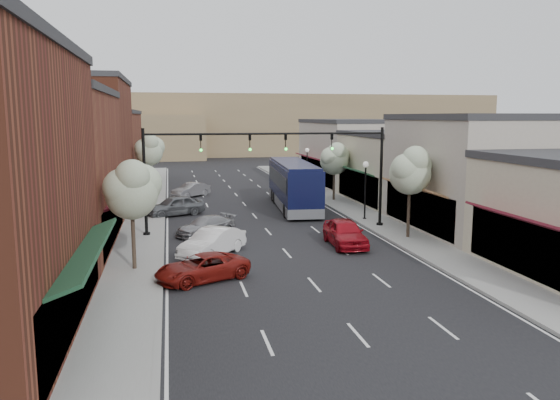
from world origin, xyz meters
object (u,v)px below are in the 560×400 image
tree_left_near (132,188)px  lamp_post_far (307,162)px  signal_mast_right (349,162)px  parked_car_a (202,268)px  lamp_post_near (365,181)px  signal_mast_left (182,165)px  parked_car_d (175,206)px  tree_right_far (335,158)px  parked_car_c (206,226)px  red_hatchback (345,233)px  coach_bus (293,184)px  parked_car_e (191,190)px  tree_right_near (411,170)px  parked_car_b (212,242)px  tree_left_far (149,149)px

tree_left_near → lamp_post_far: size_ratio=1.28×
signal_mast_right → parked_car_a: bearing=-136.1°
tree_left_near → lamp_post_far: tree_left_near is taller
lamp_post_near → lamp_post_far: 17.50m
signal_mast_right → signal_mast_left: bearing=180.0°
tree_left_near → parked_car_d: size_ratio=1.22×
tree_right_far → parked_car_a: size_ratio=1.20×
lamp_post_near → lamp_post_far: bearing=90.0°
signal_mast_right → parked_car_c: signal_mast_right is taller
parked_car_c → parked_car_a: bearing=-38.9°
parked_car_c → tree_left_near: bearing=-61.5°
tree_left_near → parked_car_d: bearing=82.1°
tree_left_near → parked_car_a: tree_left_near is taller
tree_left_near → red_hatchback: (12.06, 3.12, -3.40)m
tree_left_near → lamp_post_far: 32.35m
red_hatchback → parked_car_a: bearing=-146.5°
coach_bus → parked_car_e: 11.77m
tree_right_near → parked_car_a: (-13.40, -6.23, -3.82)m
signal_mast_left → signal_mast_right: bearing=0.0°
tree_right_near → parked_car_e: (-12.79, 21.37, -3.77)m
parked_car_e → red_hatchback: bearing=-23.0°
parked_car_d → parked_car_b: bearing=-15.0°
tree_right_far → tree_left_far: bearing=160.1°
signal_mast_left → parked_car_b: 7.04m
parked_car_c → tree_right_far: bearing=99.9°
parked_car_a → tree_left_far: bearing=161.8°
signal_mast_right → tree_right_near: bearing=-56.1°
tree_left_near → parked_car_b: bearing=29.9°
lamp_post_far → parked_car_c: (-12.01, -20.24, -2.39)m
tree_left_far → red_hatchback: tree_left_far is taller
lamp_post_near → parked_car_b: (-12.00, -8.23, -2.23)m
red_hatchback → parked_car_d: 15.83m
parked_car_d → tree_left_far: bearing=168.3°
parked_car_a → parked_car_e: size_ratio=1.09×
parked_car_a → parked_car_c: bearing=150.5°
tree_left_far → parked_car_e: size_ratio=1.48×
tree_right_far → coach_bus: tree_right_far is taller
parked_car_b → lamp_post_far: bearing=103.8°
tree_left_near → tree_left_far: bearing=90.0°
parked_car_c → coach_bus: bearing=105.0°
signal_mast_left → parked_car_c: signal_mast_left is taller
parked_car_b → coach_bus: bearing=100.3°
parked_car_e → signal_mast_left: bearing=-47.2°
tree_right_far → coach_bus: (-4.52, -2.90, -1.96)m
signal_mast_left → tree_right_far: size_ratio=1.51×
lamp_post_near → parked_car_c: size_ratio=1.05×
tree_right_far → coach_bus: bearing=-147.4°
signal_mast_left → tree_left_far: signal_mast_left is taller
lamp_post_near → coach_bus: size_ratio=0.34×
signal_mast_right → parked_car_c: 10.62m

